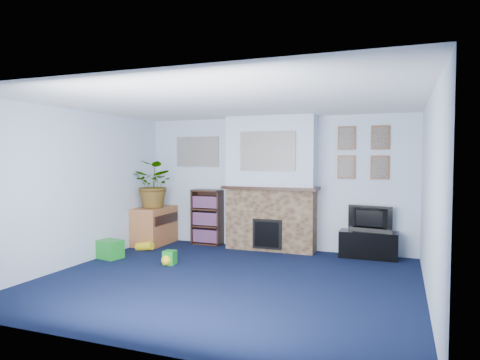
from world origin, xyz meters
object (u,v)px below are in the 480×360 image
at_px(tv_stand, 368,244).
at_px(bookshelf, 207,218).
at_px(television, 369,219).
at_px(sideboard, 154,226).

distance_m(tv_stand, bookshelf, 3.00).
height_order(television, sideboard, television).
xyz_separation_m(television, bookshelf, (-2.99, 0.06, -0.15)).
bearing_deg(sideboard, television, 4.35).
xyz_separation_m(tv_stand, television, (0.00, 0.02, 0.43)).
relative_size(tv_stand, bookshelf, 0.89).
bearing_deg(tv_stand, television, 90.00).
bearing_deg(bookshelf, television, -1.08).
bearing_deg(television, tv_stand, 99.86).
bearing_deg(sideboard, bookshelf, 20.50).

